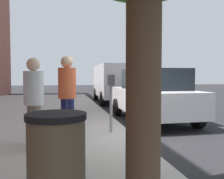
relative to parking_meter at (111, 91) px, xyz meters
The scene contains 7 objects.
ground_plane 1.33m from the parking_meter, 130.25° to the right, with size 80.00×80.00×0.00m, color #232326.
parking_meter is the anchor object (origin of this frame).
pedestrian_at_meter 1.08m from the parking_meter, 101.48° to the left, with size 0.52×0.40×1.83m.
pedestrian_bystander 1.95m from the parking_meter, 119.17° to the left, with size 0.49×0.38×1.72m.
parked_sedan_near 2.78m from the parking_meter, 41.57° to the right, with size 4.44×2.04×1.77m.
parked_van_far 8.53m from the parking_meter, 12.41° to the right, with size 5.25×2.23×2.18m.
trash_bin 3.72m from the parking_meter, 160.85° to the left, with size 0.59×0.59×1.01m.
Camera 1 is at (-5.51, 1.62, 1.51)m, focal length 39.83 mm.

